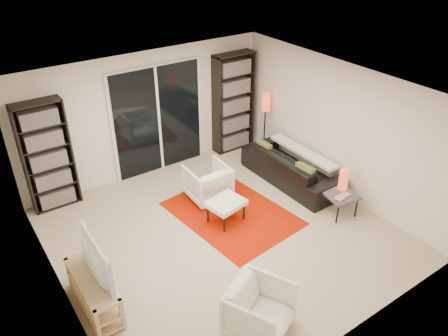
# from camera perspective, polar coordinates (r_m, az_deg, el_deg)

# --- Properties ---
(floor) EXTENTS (5.00, 5.00, 0.00)m
(floor) POSITION_cam_1_polar(r_m,az_deg,el_deg) (7.19, -0.28, -8.47)
(floor) COLOR beige
(floor) RESTS_ON ground
(wall_back) EXTENTS (5.00, 0.02, 2.40)m
(wall_back) POSITION_cam_1_polar(r_m,az_deg,el_deg) (8.46, -9.99, 6.92)
(wall_back) COLOR silver
(wall_back) RESTS_ON ground
(wall_front) EXTENTS (5.00, 0.02, 2.40)m
(wall_front) POSITION_cam_1_polar(r_m,az_deg,el_deg) (5.04, 16.34, -12.26)
(wall_front) COLOR silver
(wall_front) RESTS_ON ground
(wall_left) EXTENTS (0.02, 5.00, 2.40)m
(wall_left) POSITION_cam_1_polar(r_m,az_deg,el_deg) (5.73, -21.62, -7.51)
(wall_left) COLOR silver
(wall_left) RESTS_ON ground
(wall_right) EXTENTS (0.02, 5.00, 2.40)m
(wall_right) POSITION_cam_1_polar(r_m,az_deg,el_deg) (8.02, 14.66, 4.99)
(wall_right) COLOR silver
(wall_right) RESTS_ON ground
(ceiling) EXTENTS (5.00, 5.00, 0.02)m
(ceiling) POSITION_cam_1_polar(r_m,az_deg,el_deg) (5.98, -0.34, 9.71)
(ceiling) COLOR white
(ceiling) RESTS_ON wall_back
(sliding_door) EXTENTS (1.92, 0.08, 2.16)m
(sliding_door) POSITION_cam_1_polar(r_m,az_deg,el_deg) (8.57, -8.58, 6.25)
(sliding_door) COLOR white
(sliding_door) RESTS_ON ground
(bookshelf_left) EXTENTS (0.80, 0.30, 1.95)m
(bookshelf_left) POSITION_cam_1_polar(r_m,az_deg,el_deg) (7.89, -22.07, 1.40)
(bookshelf_left) COLOR black
(bookshelf_left) RESTS_ON ground
(bookshelf_right) EXTENTS (0.90, 0.30, 2.10)m
(bookshelf_right) POSITION_cam_1_polar(r_m,az_deg,el_deg) (9.26, 1.26, 8.50)
(bookshelf_right) COLOR black
(bookshelf_right) RESTS_ON ground
(tv_stand) EXTENTS (0.37, 1.16, 0.50)m
(tv_stand) POSITION_cam_1_polar(r_m,az_deg,el_deg) (6.13, -16.61, -15.20)
(tv_stand) COLOR #E0B382
(tv_stand) RESTS_ON floor
(tv) EXTENTS (0.15, 0.99, 0.57)m
(tv) POSITION_cam_1_polar(r_m,az_deg,el_deg) (5.78, -17.19, -11.51)
(tv) COLOR black
(tv) RESTS_ON tv_stand
(rug) EXTENTS (1.81, 2.31, 0.01)m
(rug) POSITION_cam_1_polar(r_m,az_deg,el_deg) (7.60, 0.99, -5.93)
(rug) COLOR #AE1600
(rug) RESTS_ON floor
(sofa) EXTENTS (0.85, 2.11, 0.61)m
(sofa) POSITION_cam_1_polar(r_m,az_deg,el_deg) (8.43, 8.79, 0.13)
(sofa) COLOR black
(sofa) RESTS_ON floor
(armchair_back) EXTENTS (0.73, 0.75, 0.66)m
(armchair_back) POSITION_cam_1_polar(r_m,az_deg,el_deg) (7.84, -2.15, -1.85)
(armchair_back) COLOR white
(armchair_back) RESTS_ON floor
(armchair_front) EXTENTS (0.96, 0.97, 0.67)m
(armchair_front) POSITION_cam_1_polar(r_m,az_deg,el_deg) (5.61, 4.68, -18.01)
(armchair_front) COLOR white
(armchair_front) RESTS_ON floor
(ottoman) EXTENTS (0.67, 0.58, 0.40)m
(ottoman) POSITION_cam_1_polar(r_m,az_deg,el_deg) (7.24, 0.26, -4.73)
(ottoman) COLOR white
(ottoman) RESTS_ON floor
(side_table) EXTENTS (0.57, 0.57, 0.40)m
(side_table) POSITION_cam_1_polar(r_m,az_deg,el_deg) (7.67, 15.00, -3.58)
(side_table) COLOR #434348
(side_table) RESTS_ON floor
(laptop) EXTENTS (0.35, 0.25, 0.03)m
(laptop) POSITION_cam_1_polar(r_m,az_deg,el_deg) (7.54, 15.50, -3.78)
(laptop) COLOR silver
(laptop) RESTS_ON side_table
(table_lamp) EXTENTS (0.16, 0.16, 0.37)m
(table_lamp) POSITION_cam_1_polar(r_m,az_deg,el_deg) (7.70, 15.36, -1.44)
(table_lamp) COLOR #EE4B2C
(table_lamp) RESTS_ON side_table
(floor_lamp) EXTENTS (0.20, 0.20, 1.35)m
(floor_lamp) POSITION_cam_1_polar(r_m,az_deg,el_deg) (9.09, 5.45, 7.77)
(floor_lamp) COLOR black
(floor_lamp) RESTS_ON floor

